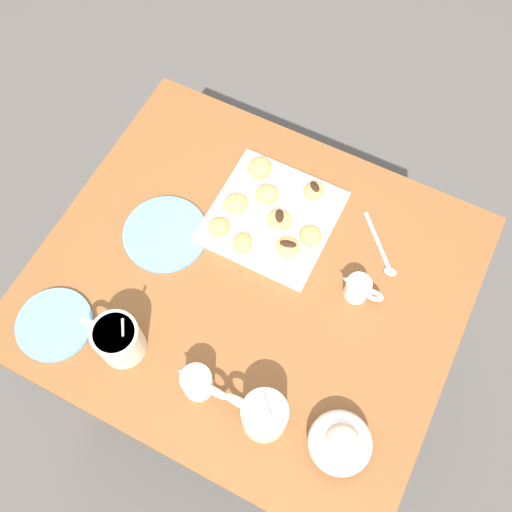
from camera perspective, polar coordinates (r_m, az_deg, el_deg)
name	(u,v)px	position (r m, az deg, el deg)	size (l,w,h in m)	color
ground_plane	(252,365)	(1.95, -0.39, -10.66)	(8.00, 8.00, 0.00)	#514C47
dining_table	(251,304)	(1.38, -0.54, -4.68)	(0.89, 0.78, 0.75)	brown
pastry_plate_square	(273,217)	(1.29, 1.63, 3.83)	(0.26, 0.26, 0.02)	white
coffee_mug_cream_left	(263,415)	(1.11, 0.72, -15.28)	(0.13, 0.09, 0.14)	silver
coffee_mug_cream_right	(118,339)	(1.17, -13.38, -7.89)	(0.13, 0.09, 0.15)	silver
cream_pitcher_white	(198,383)	(1.14, -5.69, -12.24)	(0.10, 0.06, 0.07)	white
ice_cream_bowl	(341,442)	(1.13, 8.27, -17.59)	(0.12, 0.12, 0.09)	white
chocolate_sauce_pitcher	(358,288)	(1.22, 9.99, -3.11)	(0.09, 0.05, 0.06)	white
saucer_sky_left	(165,234)	(1.29, -8.87, 2.16)	(0.19, 0.19, 0.01)	#66A8DB
saucer_sky_right	(54,324)	(1.27, -19.12, -6.35)	(0.16, 0.16, 0.01)	#66A8DB
loose_spoon_near_saucer	(382,252)	(1.29, 12.22, 0.36)	(0.12, 0.12, 0.01)	silver
beignet_0	(314,191)	(1.30, 5.70, 6.33)	(0.04, 0.05, 0.04)	#DBA351
chocolate_drizzle_0	(315,187)	(1.29, 5.78, 6.76)	(0.03, 0.02, 0.01)	black
beignet_1	(288,247)	(1.24, 3.12, 0.87)	(0.05, 0.05, 0.03)	#DBA351
chocolate_drizzle_1	(288,244)	(1.22, 3.15, 1.19)	(0.04, 0.02, 0.01)	black
beignet_2	(267,195)	(1.29, 1.11, 6.01)	(0.05, 0.05, 0.04)	#DBA351
beignet_3	(243,243)	(1.24, -1.32, 1.24)	(0.05, 0.04, 0.03)	#DBA351
beignet_4	(236,204)	(1.28, -1.97, 5.11)	(0.05, 0.05, 0.03)	#DBA351
beignet_5	(219,227)	(1.25, -3.63, 2.81)	(0.05, 0.05, 0.03)	#DBA351
beignet_6	(260,168)	(1.32, 0.38, 8.59)	(0.06, 0.05, 0.04)	#DBA351
beignet_7	(277,219)	(1.26, 2.11, 3.62)	(0.05, 0.05, 0.03)	#DBA351
chocolate_drizzle_7	(278,215)	(1.25, 2.14, 4.02)	(0.03, 0.02, 0.01)	black
beignet_8	(310,236)	(1.25, 5.34, 1.95)	(0.05, 0.05, 0.03)	#DBA351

